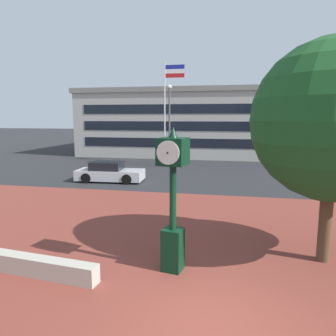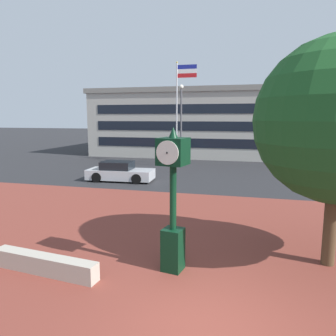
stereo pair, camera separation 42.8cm
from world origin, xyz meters
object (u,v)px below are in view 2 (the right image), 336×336
street_lamp_post (181,117)px  flagpole_primary (179,103)px  car_street_near (120,172)px  street_clock (173,197)px  civic_building (214,122)px

street_lamp_post → flagpole_primary: bearing=108.1°
flagpole_primary → car_street_near: bearing=-104.4°
car_street_near → street_lamp_post: (2.64, 6.71, 3.53)m
street_clock → flagpole_primary: (-4.20, 19.61, 3.23)m
street_lamp_post → car_street_near: bearing=-111.5°
street_clock → car_street_near: street_clock is taller
street_clock → civic_building: (-2.35, 30.32, 1.47)m
street_clock → civic_building: 30.44m
flagpole_primary → street_lamp_post: flagpole_primary is taller
street_clock → street_lamp_post: 18.52m
car_street_near → civic_building: civic_building is taller
street_clock → flagpole_primary: bearing=112.2°
street_clock → street_lamp_post: size_ratio=0.58×
car_street_near → flagpole_primary: (2.13, 8.28, 4.72)m
flagpole_primary → civic_building: flagpole_primary is taller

